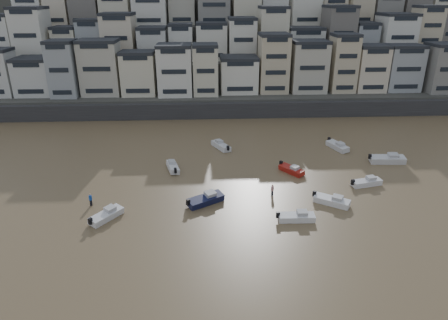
{
  "coord_description": "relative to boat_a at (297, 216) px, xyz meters",
  "views": [
    {
      "loc": [
        2.71,
        -22.95,
        26.19
      ],
      "look_at": [
        5.56,
        30.0,
        4.0
      ],
      "focal_mm": 32.0,
      "sensor_mm": 36.0,
      "label": 1
    }
  ],
  "objects": [
    {
      "name": "person_pink",
      "position": [
        -1.92,
        6.75,
        0.2
      ],
      "size": [
        0.44,
        0.44,
        1.74
      ],
      "primitive_type": null,
      "color": "tan",
      "rests_on": "ground"
    },
    {
      "name": "boat_g",
      "position": [
        19.2,
        17.39,
        0.18
      ],
      "size": [
        6.4,
        2.45,
        1.71
      ],
      "primitive_type": null,
      "rotation": [
        0.0,
        0.0,
        -0.06
      ],
      "color": "silver",
      "rests_on": "ground"
    },
    {
      "name": "boat_h",
      "position": [
        -8.21,
        25.62,
        0.06
      ],
      "size": [
        3.98,
        5.6,
        1.47
      ],
      "primitive_type": null,
      "rotation": [
        0.0,
        0.0,
        2.03
      ],
      "color": "silver",
      "rests_on": "ground"
    },
    {
      "name": "boat_a",
      "position": [
        0.0,
        0.0,
        0.0
      ],
      "size": [
        4.98,
        1.73,
        1.35
      ],
      "primitive_type": null,
      "rotation": [
        0.0,
        0.0,
        -0.02
      ],
      "color": "white",
      "rests_on": "ground"
    },
    {
      "name": "boat_c",
      "position": [
        -11.25,
        4.95,
        0.09
      ],
      "size": [
        5.75,
        4.54,
        1.53
      ],
      "primitive_type": null,
      "rotation": [
        0.0,
        0.0,
        0.56
      ],
      "color": "#12173B",
      "rests_on": "ground"
    },
    {
      "name": "hillside",
      "position": [
        0.71,
        85.38,
        12.33
      ],
      "size": [
        141.04,
        66.0,
        50.0
      ],
      "color": "#4C4C47",
      "rests_on": "ground"
    },
    {
      "name": "boat_b",
      "position": [
        5.66,
        3.9,
        0.03
      ],
      "size": [
        5.24,
        4.3,
        1.41
      ],
      "primitive_type": null,
      "rotation": [
        0.0,
        0.0,
        -0.59
      ],
      "color": "white",
      "rests_on": "ground"
    },
    {
      "name": "person_blue",
      "position": [
        -26.52,
        5.33,
        0.2
      ],
      "size": [
        0.44,
        0.44,
        1.74
      ],
      "primitive_type": null,
      "color": "#1748AF",
      "rests_on": "ground"
    },
    {
      "name": "boat_d",
      "position": [
        12.51,
        9.29,
        0.01
      ],
      "size": [
        5.24,
        2.77,
        1.36
      ],
      "primitive_type": null,
      "rotation": [
        0.0,
        0.0,
        0.24
      ],
      "color": "silver",
      "rests_on": "ground"
    },
    {
      "name": "boat_e",
      "position": [
        2.39,
        14.31,
        -0.02
      ],
      "size": [
        4.07,
        4.81,
        1.31
      ],
      "primitive_type": null,
      "rotation": [
        0.0,
        0.0,
        -0.95
      ],
      "color": "#A01B13",
      "rests_on": "ground"
    },
    {
      "name": "boat_j",
      "position": [
        -23.7,
        1.64,
        0.02
      ],
      "size": [
        4.37,
        5.07,
        1.39
      ],
      "primitive_type": null,
      "rotation": [
        0.0,
        0.0,
        0.93
      ],
      "color": "white",
      "rests_on": "ground"
    },
    {
      "name": "harbor_wall",
      "position": [
        -4.02,
        45.54,
        1.08
      ],
      "size": [
        140.0,
        3.0,
        3.5
      ],
      "primitive_type": "cube",
      "color": "#38383A",
      "rests_on": "ground"
    },
    {
      "name": "boat_i",
      "position": [
        12.92,
        24.19,
        0.08
      ],
      "size": [
        3.49,
        5.79,
        1.5
      ],
      "primitive_type": null,
      "rotation": [
        0.0,
        0.0,
        -1.24
      ],
      "color": "silver",
      "rests_on": "ground"
    },
    {
      "name": "boat_f",
      "position": [
        -16.36,
        16.4,
        -0.01
      ],
      "size": [
        2.71,
        5.11,
        1.33
      ],
      "primitive_type": null,
      "rotation": [
        0.0,
        0.0,
        1.81
      ],
      "color": "silver",
      "rests_on": "ground"
    }
  ]
}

